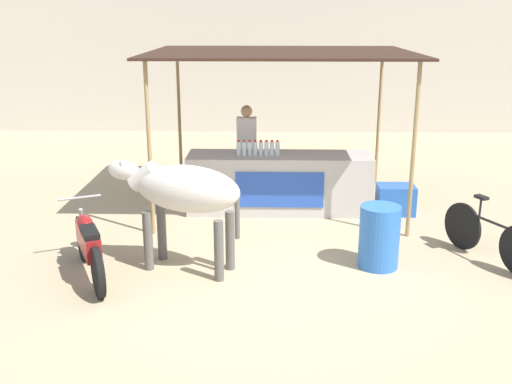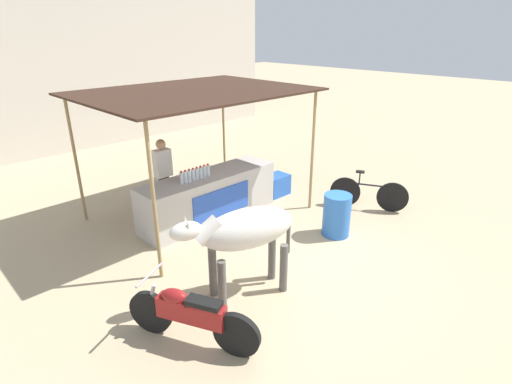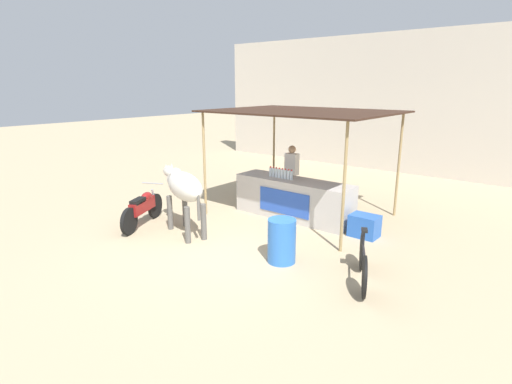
{
  "view_description": "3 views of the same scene",
  "coord_description": "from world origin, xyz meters",
  "px_view_note": "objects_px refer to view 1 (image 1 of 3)",
  "views": [
    {
      "loc": [
        -0.13,
        -7.31,
        3.18
      ],
      "look_at": [
        -0.34,
        0.64,
        0.79
      ],
      "focal_mm": 42.0,
      "sensor_mm": 36.0,
      "label": 1
    },
    {
      "loc": [
        -4.59,
        -3.85,
        3.69
      ],
      "look_at": [
        0.1,
        0.93,
        0.92
      ],
      "focal_mm": 28.0,
      "sensor_mm": 36.0,
      "label": 2
    },
    {
      "loc": [
        5.19,
        -5.66,
        3.17
      ],
      "look_at": [
        -0.09,
        0.86,
        0.92
      ],
      "focal_mm": 28.0,
      "sensor_mm": 36.0,
      "label": 3
    }
  ],
  "objects_px": {
    "vendor_behind_counter": "(247,151)",
    "cooler_box": "(396,199)",
    "water_barrel": "(379,237)",
    "cow": "(183,192)",
    "stall_counter": "(279,183)",
    "bicycle_leaning": "(490,236)",
    "motorcycle_parked": "(88,244)"
  },
  "relations": [
    {
      "from": "vendor_behind_counter",
      "to": "cow",
      "type": "relative_size",
      "value": 0.9
    },
    {
      "from": "water_barrel",
      "to": "cow",
      "type": "relative_size",
      "value": 0.45
    },
    {
      "from": "stall_counter",
      "to": "motorcycle_parked",
      "type": "bearing_deg",
      "value": -132.12
    },
    {
      "from": "vendor_behind_counter",
      "to": "bicycle_leaning",
      "type": "xyz_separation_m",
      "value": [
        3.33,
        -2.8,
        -0.5
      ]
    },
    {
      "from": "bicycle_leaning",
      "to": "motorcycle_parked",
      "type": "bearing_deg",
      "value": -173.33
    },
    {
      "from": "cooler_box",
      "to": "cow",
      "type": "bearing_deg",
      "value": -143.97
    },
    {
      "from": "cooler_box",
      "to": "motorcycle_parked",
      "type": "xyz_separation_m",
      "value": [
        -4.31,
        -2.55,
        0.19
      ]
    },
    {
      "from": "cooler_box",
      "to": "cow",
      "type": "xyz_separation_m",
      "value": [
        -3.15,
        -2.29,
        0.79
      ]
    },
    {
      "from": "stall_counter",
      "to": "bicycle_leaning",
      "type": "bearing_deg",
      "value": -36.59
    },
    {
      "from": "stall_counter",
      "to": "cow",
      "type": "xyz_separation_m",
      "value": [
        -1.24,
        -2.39,
        0.55
      ]
    },
    {
      "from": "water_barrel",
      "to": "bicycle_leaning",
      "type": "distance_m",
      "value": 1.51
    },
    {
      "from": "cow",
      "to": "motorcycle_parked",
      "type": "relative_size",
      "value": 1.11
    },
    {
      "from": "cow",
      "to": "motorcycle_parked",
      "type": "bearing_deg",
      "value": -167.14
    },
    {
      "from": "stall_counter",
      "to": "motorcycle_parked",
      "type": "xyz_separation_m",
      "value": [
        -2.4,
        -2.65,
        -0.05
      ]
    },
    {
      "from": "vendor_behind_counter",
      "to": "cow",
      "type": "xyz_separation_m",
      "value": [
        -0.67,
        -3.14,
        0.18
      ]
    },
    {
      "from": "vendor_behind_counter",
      "to": "water_barrel",
      "type": "relative_size",
      "value": 2.01
    },
    {
      "from": "vendor_behind_counter",
      "to": "water_barrel",
      "type": "height_order",
      "value": "vendor_behind_counter"
    },
    {
      "from": "motorcycle_parked",
      "to": "cow",
      "type": "bearing_deg",
      "value": 12.86
    },
    {
      "from": "water_barrel",
      "to": "bicycle_leaning",
      "type": "bearing_deg",
      "value": 8.16
    },
    {
      "from": "stall_counter",
      "to": "water_barrel",
      "type": "relative_size",
      "value": 3.65
    },
    {
      "from": "vendor_behind_counter",
      "to": "cooler_box",
      "type": "distance_m",
      "value": 2.69
    },
    {
      "from": "cow",
      "to": "water_barrel",
      "type": "bearing_deg",
      "value": 2.85
    },
    {
      "from": "bicycle_leaning",
      "to": "cow",
      "type": "bearing_deg",
      "value": -175.16
    },
    {
      "from": "motorcycle_parked",
      "to": "cooler_box",
      "type": "bearing_deg",
      "value": 30.66
    },
    {
      "from": "motorcycle_parked",
      "to": "bicycle_leaning",
      "type": "height_order",
      "value": "motorcycle_parked"
    },
    {
      "from": "vendor_behind_counter",
      "to": "cooler_box",
      "type": "relative_size",
      "value": 2.75
    },
    {
      "from": "motorcycle_parked",
      "to": "stall_counter",
      "type": "bearing_deg",
      "value": 47.88
    },
    {
      "from": "vendor_behind_counter",
      "to": "bicycle_leaning",
      "type": "bearing_deg",
      "value": -40.09
    },
    {
      "from": "cooler_box",
      "to": "cow",
      "type": "distance_m",
      "value": 3.97
    },
    {
      "from": "cooler_box",
      "to": "cow",
      "type": "height_order",
      "value": "cow"
    },
    {
      "from": "vendor_behind_counter",
      "to": "water_barrel",
      "type": "bearing_deg",
      "value": -58.71
    },
    {
      "from": "stall_counter",
      "to": "vendor_behind_counter",
      "type": "relative_size",
      "value": 1.82
    }
  ]
}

